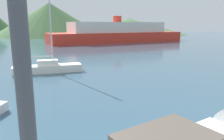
# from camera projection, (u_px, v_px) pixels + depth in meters

# --- Properties ---
(streetlamp) EXTENTS (0.40, 0.40, 5.33)m
(streetlamp) POSITION_uv_depth(u_px,v_px,m) (20.00, 40.00, 1.46)
(streetlamp) COLOR #4C4C51
(streetlamp) RESTS_ON dock
(sailboat_middle) EXTENTS (6.52, 1.66, 8.13)m
(sailboat_middle) POSITION_uv_depth(u_px,v_px,m) (48.00, 67.00, 21.40)
(sailboat_middle) COLOR white
(sailboat_middle) RESTS_ON ground_plane
(ferry_distant) EXTENTS (37.62, 14.85, 6.86)m
(ferry_distant) POSITION_uv_depth(u_px,v_px,m) (117.00, 33.00, 58.95)
(ferry_distant) COLOR red
(ferry_distant) RESTS_ON ground_plane
(hill_east) EXTENTS (45.48, 45.48, 13.68)m
(hill_east) POSITION_uv_depth(u_px,v_px,m) (50.00, 19.00, 91.99)
(hill_east) COLOR #3D6038
(hill_east) RESTS_ON ground_plane
(hill_far_east) EXTENTS (55.26, 55.26, 7.50)m
(hill_far_east) POSITION_uv_depth(u_px,v_px,m) (128.00, 26.00, 105.30)
(hill_far_east) COLOR #476B42
(hill_far_east) RESTS_ON ground_plane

